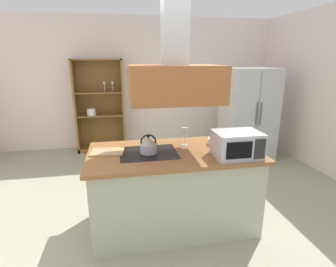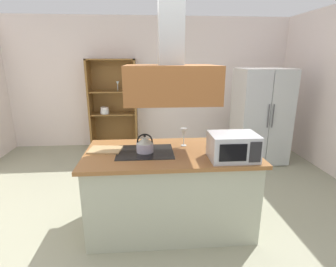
{
  "view_description": "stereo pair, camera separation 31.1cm",
  "coord_description": "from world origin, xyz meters",
  "views": [
    {
      "loc": [
        -0.37,
        -2.69,
        1.86
      ],
      "look_at": [
        0.18,
        0.26,
        1.0
      ],
      "focal_mm": 27.86,
      "sensor_mm": 36.0,
      "label": 1
    },
    {
      "loc": [
        -0.06,
        -2.73,
        1.86
      ],
      "look_at": [
        0.18,
        0.26,
        1.0
      ],
      "focal_mm": 27.86,
      "sensor_mm": 36.0,
      "label": 2
    }
  ],
  "objects": [
    {
      "name": "dish_cabinet",
      "position": [
        -0.78,
        2.78,
        0.83
      ],
      "size": [
        0.98,
        0.4,
        1.86
      ],
      "color": "brown",
      "rests_on": "ground"
    },
    {
      "name": "range_hood",
      "position": [
        0.18,
        -0.09,
        1.74
      ],
      "size": [
        0.9,
        0.7,
        1.26
      ],
      "color": "#9C5C2D"
    },
    {
      "name": "wine_glass_on_counter",
      "position": [
        0.34,
        0.08,
        1.05
      ],
      "size": [
        0.08,
        0.08,
        0.21
      ],
      "color": "silver",
      "rests_on": "kitchen_island"
    },
    {
      "name": "microwave",
      "position": [
        0.77,
        -0.36,
        1.03
      ],
      "size": [
        0.46,
        0.35,
        0.26
      ],
      "color": "#B7BABF",
      "rests_on": "kitchen_island"
    },
    {
      "name": "refrigerator",
      "position": [
        2.0,
        1.8,
        0.85
      ],
      "size": [
        0.9,
        0.78,
        1.7
      ],
      "color": "beige",
      "rests_on": "ground"
    },
    {
      "name": "cutting_board",
      "position": [
        -0.53,
        -0.01,
        0.91
      ],
      "size": [
        0.37,
        0.28,
        0.02
      ],
      "primitive_type": "cube",
      "rotation": [
        0.0,
        0.0,
        -0.12
      ],
      "color": "tan",
      "rests_on": "kitchen_island"
    },
    {
      "name": "kettle",
      "position": [
        -0.1,
        -0.09,
        0.99
      ],
      "size": [
        0.18,
        0.18,
        0.2
      ],
      "color": "#B8B0C6",
      "rests_on": "kitchen_island"
    },
    {
      "name": "wall_back",
      "position": [
        0.0,
        3.0,
        1.35
      ],
      "size": [
        6.0,
        0.12,
        2.7
      ],
      "primitive_type": "cube",
      "color": "silver",
      "rests_on": "ground"
    },
    {
      "name": "fruit_bowl",
      "position": [
        0.75,
        0.04,
        0.94
      ],
      "size": [
        0.27,
        0.27,
        0.13
      ],
      "color": "silver",
      "rests_on": "kitchen_island"
    },
    {
      "name": "ground_plane",
      "position": [
        0.0,
        0.0,
        0.0
      ],
      "size": [
        7.8,
        7.8,
        0.0
      ],
      "primitive_type": "plane",
      "color": "#9A9B80"
    },
    {
      "name": "kitchen_island",
      "position": [
        0.17,
        -0.09,
        0.45
      ],
      "size": [
        1.83,
        0.95,
        0.9
      ],
      "color": "#B1B69E",
      "rests_on": "ground"
    }
  ]
}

